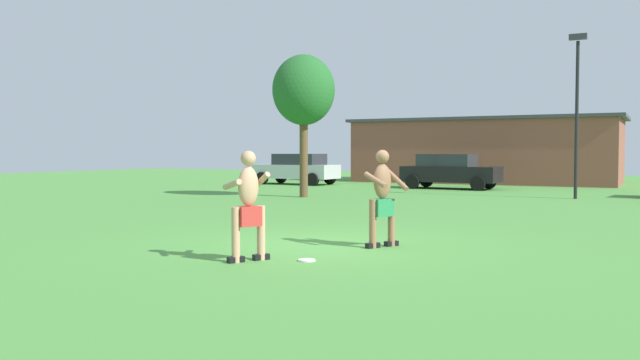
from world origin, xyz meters
The scene contains 9 objects.
ground_plane centered at (0.00, 0.00, 0.00)m, with size 80.00×80.00×0.00m, color #4C8E3D.
player_near centered at (1.00, 0.22, 0.91)m, with size 0.77×0.77×1.72m.
player_in_red centered at (-0.27, -2.11, 0.90)m, with size 0.76×0.73×1.71m.
frisbee centered at (0.52, -1.69, 0.01)m, with size 0.27×0.27×0.03m, color white.
car_black_near_post centered at (-3.14, 18.36, 0.82)m, with size 4.36×2.15×1.58m.
car_silver_mid_lot centered at (-11.25, 18.53, 0.82)m, with size 4.35×2.12×1.58m.
lamp_post centered at (2.66, 14.32, 3.58)m, with size 0.60×0.24×5.86m.
outbuilding_behind_lot centered at (-3.20, 25.38, 1.75)m, with size 14.20×6.09×3.49m.
tree_right_field centered at (-6.39, 10.56, 3.92)m, with size 2.32×2.32×5.27m.
Camera 1 is at (5.34, -10.38, 1.69)m, focal length 36.29 mm.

